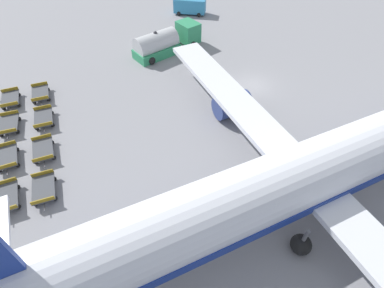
# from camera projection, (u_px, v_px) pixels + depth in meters

# --- Properties ---
(ground_plane) EXTENTS (500.00, 500.00, 0.00)m
(ground_plane) POSITION_uv_depth(u_px,v_px,m) (252.00, 85.00, 32.44)
(ground_plane) COLOR gray
(airplane) EXTENTS (40.87, 45.72, 13.19)m
(airplane) POSITION_uv_depth(u_px,v_px,m) (324.00, 167.00, 19.98)
(airplane) COLOR silver
(airplane) RESTS_ON ground_plane
(fuel_tanker_primary) EXTENTS (5.66, 9.08, 3.10)m
(fuel_tanker_primary) POSITION_uv_depth(u_px,v_px,m) (164.00, 43.00, 36.53)
(fuel_tanker_primary) COLOR #2D8C5B
(fuel_tanker_primary) RESTS_ON ground_plane
(service_van) EXTENTS (3.79, 5.03, 2.22)m
(service_van) POSITION_uv_depth(u_px,v_px,m) (190.00, 6.00, 45.00)
(service_van) COLOR teal
(service_van) RESTS_ON ground_plane
(baggage_dolly_row_mid_a_col_a) EXTENTS (3.49, 1.86, 0.92)m
(baggage_dolly_row_mid_a_col_a) POSITION_uv_depth(u_px,v_px,m) (10.00, 99.00, 29.94)
(baggage_dolly_row_mid_a_col_a) COLOR #424449
(baggage_dolly_row_mid_a_col_a) RESTS_ON ground_plane
(baggage_dolly_row_mid_a_col_b) EXTENTS (3.45, 1.76, 0.92)m
(baggage_dolly_row_mid_a_col_b) POSITION_uv_depth(u_px,v_px,m) (9.00, 124.00, 27.28)
(baggage_dolly_row_mid_a_col_b) COLOR #424449
(baggage_dolly_row_mid_a_col_b) RESTS_ON ground_plane
(baggage_dolly_row_mid_a_col_c) EXTENTS (3.51, 1.93, 0.92)m
(baggage_dolly_row_mid_a_col_c) POSITION_uv_depth(u_px,v_px,m) (7.00, 157.00, 24.44)
(baggage_dolly_row_mid_a_col_c) COLOR #424449
(baggage_dolly_row_mid_a_col_c) RESTS_ON ground_plane
(baggage_dolly_row_mid_a_col_d) EXTENTS (3.50, 1.92, 0.92)m
(baggage_dolly_row_mid_a_col_d) POSITION_uv_depth(u_px,v_px,m) (6.00, 197.00, 21.67)
(baggage_dolly_row_mid_a_col_d) COLOR #424449
(baggage_dolly_row_mid_a_col_d) RESTS_ON ground_plane
(baggage_dolly_row_mid_b_col_a) EXTENTS (3.48, 1.83, 0.92)m
(baggage_dolly_row_mid_b_col_a) POSITION_uv_depth(u_px,v_px,m) (40.00, 93.00, 30.60)
(baggage_dolly_row_mid_b_col_a) COLOR #424449
(baggage_dolly_row_mid_b_col_a) RESTS_ON ground_plane
(baggage_dolly_row_mid_b_col_b) EXTENTS (3.47, 1.81, 0.92)m
(baggage_dolly_row_mid_b_col_b) POSITION_uv_depth(u_px,v_px,m) (44.00, 118.00, 27.88)
(baggage_dolly_row_mid_b_col_b) COLOR #424449
(baggage_dolly_row_mid_b_col_b) RESTS_ON ground_plane
(baggage_dolly_row_mid_b_col_c) EXTENTS (3.49, 1.87, 0.92)m
(baggage_dolly_row_mid_b_col_c) POSITION_uv_depth(u_px,v_px,m) (43.00, 150.00, 25.03)
(baggage_dolly_row_mid_b_col_c) COLOR #424449
(baggage_dolly_row_mid_b_col_c) RESTS_ON ground_plane
(baggage_dolly_row_mid_b_col_d) EXTENTS (3.47, 1.80, 0.92)m
(baggage_dolly_row_mid_b_col_d) POSITION_uv_depth(u_px,v_px,m) (44.00, 189.00, 22.23)
(baggage_dolly_row_mid_b_col_d) COLOR #424449
(baggage_dolly_row_mid_b_col_d) RESTS_ON ground_plane
(stand_guidance_stripe) EXTENTS (3.93, 27.39, 0.01)m
(stand_guidance_stripe) POSITION_uv_depth(u_px,v_px,m) (194.00, 259.00, 18.99)
(stand_guidance_stripe) COLOR white
(stand_guidance_stripe) RESTS_ON ground_plane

